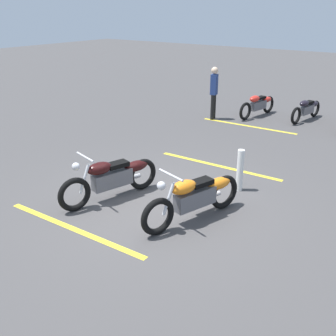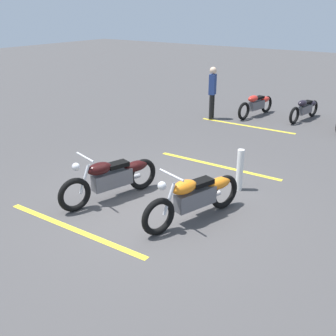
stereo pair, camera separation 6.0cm
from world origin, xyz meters
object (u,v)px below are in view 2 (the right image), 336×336
Objects in this scene: bollard_post at (240,170)px; motorcycle_row_left at (305,109)px; motorcycle_dark_foreground at (112,177)px; bystander_secondary at (212,90)px; motorcycle_bright_foreground at (196,196)px; motorcycle_row_center at (257,104)px.

motorcycle_row_left is at bearing 6.01° from bollard_post.
motorcycle_dark_foreground is 1.24× the size of bystander_secondary.
bollard_post reaches higher than motorcycle_row_left.
motorcycle_bright_foreground is 1.08× the size of motorcycle_row_center.
motorcycle_row_left is 2.11× the size of bollard_post.
bystander_secondary reaches higher than motorcycle_row_center.
motorcycle_row_center is 1.14× the size of bystander_secondary.
motorcycle_row_center is at bearing -161.81° from motorcycle_dark_foreground.
motorcycle_row_center is at bearing 20.55° from bollard_post.
motorcycle_dark_foreground is at bearing 134.26° from bollard_post.
motorcycle_row_left is (8.22, -1.21, -0.07)m from motorcycle_dark_foreground.
motorcycle_row_left is at bearing 115.61° from motorcycle_row_center.
bystander_secondary reaches higher than motorcycle_row_left.
motorcycle_dark_foreground is 6.67m from bystander_secondary.
motorcycle_dark_foreground is 7.78m from motorcycle_row_center.
bystander_secondary is at bearing -30.41° from motorcycle_row_center.
motorcycle_bright_foreground is 1.15× the size of motorcycle_row_left.
bystander_secondary reaches higher than motorcycle_bright_foreground.
motorcycle_dark_foreground is (-0.23, 1.79, 0.00)m from motorcycle_bright_foreground.
motorcycle_bright_foreground is at bearing 13.42° from motorcycle_row_left.
motorcycle_row_center is (7.77, 0.35, -0.05)m from motorcycle_dark_foreground.
motorcycle_row_left is 1.62m from motorcycle_row_center.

